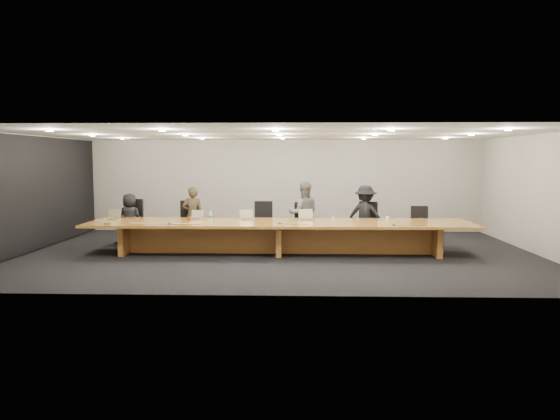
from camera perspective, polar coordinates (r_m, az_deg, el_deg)
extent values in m
plane|color=black|center=(12.93, -0.05, -4.54)|extent=(12.00, 12.00, 0.00)
cube|color=silver|center=(16.76, 0.43, 2.56)|extent=(12.00, 0.02, 2.80)
cube|color=black|center=(14.27, -24.64, 1.45)|extent=(0.08, 7.84, 2.74)
cube|color=#905D1F|center=(12.83, -0.05, -1.37)|extent=(9.00, 1.80, 0.06)
cube|color=brown|center=(12.88, -0.05, -3.03)|extent=(7.65, 0.15, 0.69)
cube|color=brown|center=(13.49, -15.53, -2.84)|extent=(0.12, 1.26, 0.69)
cube|color=brown|center=(12.88, -0.05, -3.03)|extent=(0.12, 1.26, 0.69)
cube|color=brown|center=(13.25, 15.73, -2.99)|extent=(0.12, 1.26, 0.69)
imported|color=black|center=(14.74, -15.42, -0.90)|extent=(0.70, 0.50, 1.33)
imported|color=#322B1B|center=(14.32, -9.09, -0.59)|extent=(0.57, 0.39, 1.51)
imported|color=#575759|center=(14.05, 2.50, -0.38)|extent=(0.85, 0.70, 1.64)
imported|color=black|center=(14.16, 8.90, -0.57)|extent=(1.14, 0.88, 1.55)
cylinder|color=#B5C5C1|center=(12.95, -7.29, -0.70)|extent=(0.09, 0.09, 0.23)
cylinder|color=brown|center=(13.22, -9.44, -0.88)|extent=(0.09, 0.09, 0.11)
cone|color=silver|center=(13.14, 5.61, -0.91)|extent=(0.08, 0.08, 0.09)
cone|color=white|center=(13.35, 11.17, -0.87)|extent=(0.11, 0.11, 0.10)
cube|color=white|center=(13.95, -17.28, -0.91)|extent=(0.33, 0.29, 0.02)
cube|color=#58B831|center=(13.94, -17.29, -0.83)|extent=(0.17, 0.11, 0.03)
cube|color=#A9A9AE|center=(12.97, -17.41, -1.35)|extent=(0.22, 0.18, 0.03)
cone|color=black|center=(12.58, -11.45, -1.41)|extent=(0.16, 0.16, 0.03)
cone|color=black|center=(12.41, -0.03, -1.39)|extent=(0.13, 0.13, 0.03)
cone|color=black|center=(12.38, 11.78, -1.53)|extent=(0.15, 0.15, 0.03)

